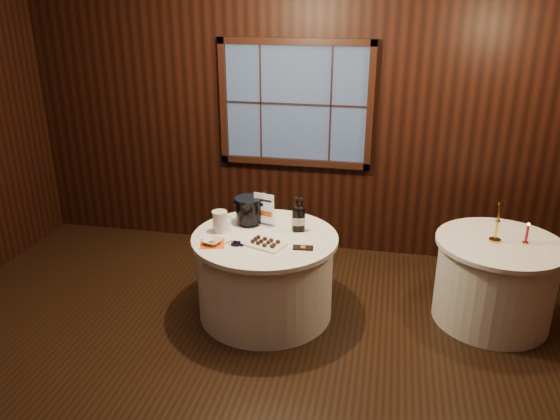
% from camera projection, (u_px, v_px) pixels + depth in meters
% --- Properties ---
extents(ground, '(6.00, 6.00, 0.00)m').
position_uv_depth(ground, '(236.00, 382.00, 4.13)').
color(ground, black).
rests_on(ground, ground).
extents(back_wall, '(6.00, 0.10, 3.00)m').
position_uv_depth(back_wall, '(296.00, 113.00, 5.81)').
color(back_wall, black).
rests_on(back_wall, ground).
extents(main_table, '(1.28, 1.28, 0.77)m').
position_uv_depth(main_table, '(265.00, 275.00, 4.89)').
color(main_table, white).
rests_on(main_table, ground).
extents(side_table, '(1.08, 1.08, 0.77)m').
position_uv_depth(side_table, '(494.00, 281.00, 4.79)').
color(side_table, white).
rests_on(side_table, ground).
extents(sign_stand, '(0.19, 0.13, 0.32)m').
position_uv_depth(sign_stand, '(265.00, 214.00, 4.93)').
color(sign_stand, '#AFAFB6').
rests_on(sign_stand, main_table).
extents(port_bottle_left, '(0.08, 0.08, 0.32)m').
position_uv_depth(port_bottle_left, '(296.00, 217.00, 4.80)').
color(port_bottle_left, black).
rests_on(port_bottle_left, main_table).
extents(port_bottle_right, '(0.07, 0.09, 0.31)m').
position_uv_depth(port_bottle_right, '(301.00, 217.00, 4.80)').
color(port_bottle_right, black).
rests_on(port_bottle_right, main_table).
extents(ice_bucket, '(0.25, 0.25, 0.25)m').
position_uv_depth(ice_bucket, '(249.00, 210.00, 4.95)').
color(ice_bucket, black).
rests_on(ice_bucket, main_table).
extents(chocolate_plate, '(0.38, 0.31, 0.05)m').
position_uv_depth(chocolate_plate, '(265.00, 243.00, 4.57)').
color(chocolate_plate, white).
rests_on(chocolate_plate, main_table).
extents(chocolate_box, '(0.18, 0.10, 0.01)m').
position_uv_depth(chocolate_box, '(303.00, 248.00, 4.52)').
color(chocolate_box, black).
rests_on(chocolate_box, main_table).
extents(grape_bunch, '(0.17, 0.08, 0.04)m').
position_uv_depth(grape_bunch, '(237.00, 243.00, 4.57)').
color(grape_bunch, black).
rests_on(grape_bunch, main_table).
extents(glass_pitcher, '(0.18, 0.14, 0.19)m').
position_uv_depth(glass_pitcher, '(220.00, 221.00, 4.80)').
color(glass_pitcher, silver).
rests_on(glass_pitcher, main_table).
extents(orange_napkin, '(0.25, 0.25, 0.00)m').
position_uv_depth(orange_napkin, '(212.00, 244.00, 4.60)').
color(orange_napkin, '#EC4F13').
rests_on(orange_napkin, main_table).
extents(cracker_bowl, '(0.19, 0.19, 0.04)m').
position_uv_depth(cracker_bowl, '(212.00, 241.00, 4.60)').
color(cracker_bowl, white).
rests_on(cracker_bowl, orange_napkin).
extents(brass_candlestick, '(0.10, 0.10, 0.36)m').
position_uv_depth(brass_candlestick, '(497.00, 227.00, 4.61)').
color(brass_candlestick, gold).
rests_on(brass_candlestick, side_table).
extents(red_candle, '(0.05, 0.05, 0.19)m').
position_uv_depth(red_candle, '(527.00, 235.00, 4.58)').
color(red_candle, gold).
rests_on(red_candle, side_table).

